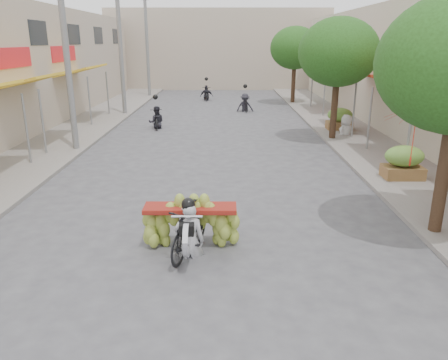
# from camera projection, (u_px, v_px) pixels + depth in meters

# --- Properties ---
(ground) EXTENTS (120.00, 120.00, 0.00)m
(ground) POSITION_uv_depth(u_px,v_px,m) (182.00, 353.00, 6.21)
(ground) COLOR #545358
(ground) RESTS_ON ground
(sidewalk_left) EXTENTS (4.00, 60.00, 0.12)m
(sidewalk_left) POSITION_uv_depth(u_px,v_px,m) (63.00, 134.00, 20.49)
(sidewalk_left) COLOR gray
(sidewalk_left) RESTS_ON ground
(sidewalk_right) EXTENTS (4.00, 60.00, 0.12)m
(sidewalk_right) POSITION_uv_depth(u_px,v_px,m) (361.00, 134.00, 20.47)
(sidewalk_right) COLOR gray
(sidewalk_right) RESTS_ON ground
(far_building) EXTENTS (20.00, 6.00, 7.00)m
(far_building) POSITION_uv_depth(u_px,v_px,m) (219.00, 49.00, 41.35)
(far_building) COLOR #B5A38F
(far_building) RESTS_ON ground
(utility_pole_mid) EXTENTS (0.60, 0.24, 8.00)m
(utility_pole_mid) POSITION_uv_depth(u_px,v_px,m) (66.00, 47.00, 16.43)
(utility_pole_mid) COLOR slate
(utility_pole_mid) RESTS_ON ground
(utility_pole_far) EXTENTS (0.60, 0.24, 8.00)m
(utility_pole_far) POSITION_uv_depth(u_px,v_px,m) (120.00, 45.00, 25.00)
(utility_pole_far) COLOR slate
(utility_pole_far) RESTS_ON ground
(utility_pole_back) EXTENTS (0.60, 0.24, 8.00)m
(utility_pole_back) POSITION_uv_depth(u_px,v_px,m) (147.00, 44.00, 33.58)
(utility_pole_back) COLOR slate
(utility_pole_back) RESTS_ON ground
(street_tree_mid) EXTENTS (3.40, 3.40, 5.25)m
(street_tree_mid) POSITION_uv_depth(u_px,v_px,m) (339.00, 52.00, 18.39)
(street_tree_mid) COLOR #3A2719
(street_tree_mid) RESTS_ON ground
(street_tree_far) EXTENTS (3.40, 3.40, 5.25)m
(street_tree_far) POSITION_uv_depth(u_px,v_px,m) (295.00, 48.00, 29.82)
(street_tree_far) COLOR #3A2719
(street_tree_far) RESTS_ON ground
(produce_crate_mid) EXTENTS (1.20, 0.88, 1.16)m
(produce_crate_mid) POSITION_uv_depth(u_px,v_px,m) (404.00, 160.00, 13.60)
(produce_crate_mid) COLOR brown
(produce_crate_mid) RESTS_ON ground
(produce_crate_far) EXTENTS (1.20, 0.88, 1.16)m
(produce_crate_far) POSITION_uv_depth(u_px,v_px,m) (340.00, 117.00, 21.22)
(produce_crate_far) COLOR brown
(produce_crate_far) RESTS_ON ground
(banana_motorbike) EXTENTS (2.20, 1.96, 2.12)m
(banana_motorbike) POSITION_uv_depth(u_px,v_px,m) (190.00, 220.00, 9.02)
(banana_motorbike) COLOR black
(banana_motorbike) RESTS_ON ground
(market_umbrella) EXTENTS (2.42, 2.42, 1.66)m
(market_umbrella) POSITION_uv_depth(u_px,v_px,m) (419.00, 109.00, 12.14)
(market_umbrella) COLOR red
(market_umbrella) RESTS_ON ground
(pedestrian) EXTENTS (1.02, 0.97, 1.80)m
(pedestrian) POSITION_uv_depth(u_px,v_px,m) (347.00, 115.00, 20.01)
(pedestrian) COLOR silver
(pedestrian) RESTS_ON ground
(bg_motorbike_a) EXTENTS (0.86, 1.67, 1.95)m
(bg_motorbike_a) POSITION_uv_depth(u_px,v_px,m) (156.00, 114.00, 22.00)
(bg_motorbike_a) COLOR black
(bg_motorbike_a) RESTS_ON ground
(bg_motorbike_b) EXTENTS (1.14, 1.60, 1.95)m
(bg_motorbike_b) POSITION_uv_depth(u_px,v_px,m) (245.00, 98.00, 27.24)
(bg_motorbike_b) COLOR black
(bg_motorbike_b) RESTS_ON ground
(bg_motorbike_c) EXTENTS (0.99, 1.68, 1.95)m
(bg_motorbike_c) POSITION_uv_depth(u_px,v_px,m) (206.00, 90.00, 32.43)
(bg_motorbike_c) COLOR black
(bg_motorbike_c) RESTS_ON ground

